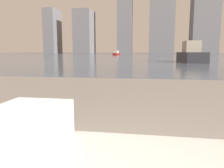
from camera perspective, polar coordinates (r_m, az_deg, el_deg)
towel_stack at (r=0.94m, az=-19.64°, el=-9.65°), size 0.26×0.21×0.16m
harbor_water at (r=61.93m, az=8.88°, el=7.57°), size 180.00×110.00×0.01m
harbor_boat_3 at (r=19.09m, az=19.94°, el=7.23°), size 1.76×4.62×1.71m
harbor_boat_4 at (r=51.82m, az=1.17°, el=7.94°), size 1.45×3.02×1.09m
skyline_tower_0 at (r=129.59m, az=-15.24°, el=13.06°), size 6.07×12.12×23.84m
skyline_tower_1 at (r=123.25m, az=-7.22°, el=13.31°), size 9.25×13.54×22.85m
skyline_tower_2 at (r=121.03m, az=3.42°, el=20.07°), size 7.52×7.38×50.51m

